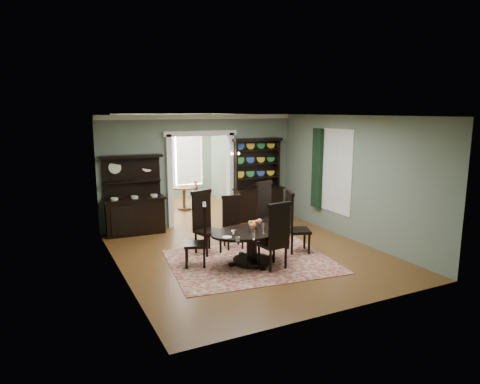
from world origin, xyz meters
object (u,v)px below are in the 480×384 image
object	(u,v)px
parlor_table	(184,195)
sideboard	(134,207)
welsh_dresser	(257,190)
dining_table	(252,241)

from	to	relation	value
parlor_table	sideboard	bearing A→B (deg)	-134.59
welsh_dresser	dining_table	bearing A→B (deg)	-119.58
welsh_dresser	parlor_table	size ratio (longest dim) A/B	2.96
dining_table	sideboard	world-z (taller)	sideboard
sideboard	parlor_table	size ratio (longest dim) A/B	2.56
dining_table	sideboard	size ratio (longest dim) A/B	0.90
dining_table	sideboard	bearing A→B (deg)	115.30
sideboard	parlor_table	world-z (taller)	sideboard
parlor_table	welsh_dresser	bearing A→B (deg)	-53.46
welsh_dresser	parlor_table	world-z (taller)	welsh_dresser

